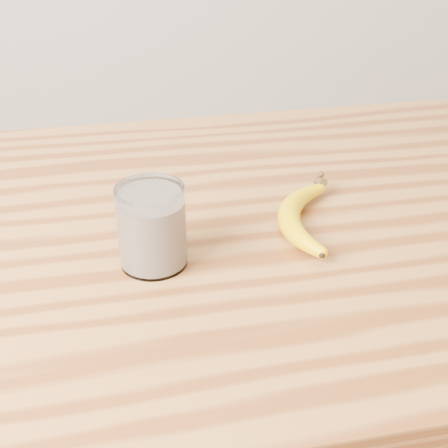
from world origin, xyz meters
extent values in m
cube|color=#9B6731|center=(0.00, 0.00, 0.88)|extent=(1.20, 0.80, 0.04)
cylinder|color=brown|center=(0.54, 0.34, 0.43)|extent=(0.06, 0.06, 0.86)
cylinder|color=white|center=(-0.06, -0.09, 0.95)|extent=(0.09, 0.09, 0.11)
torus|color=white|center=(-0.06, -0.09, 1.01)|extent=(0.09, 0.09, 0.00)
cylinder|color=beige|center=(-0.06, -0.09, 0.95)|extent=(0.08, 0.08, 0.09)
camera|label=1|loc=(-0.10, -0.75, 1.36)|focal=50.00mm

